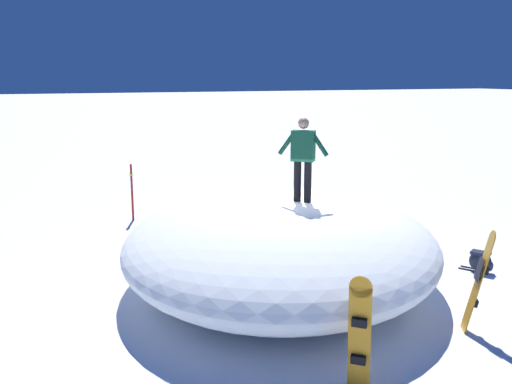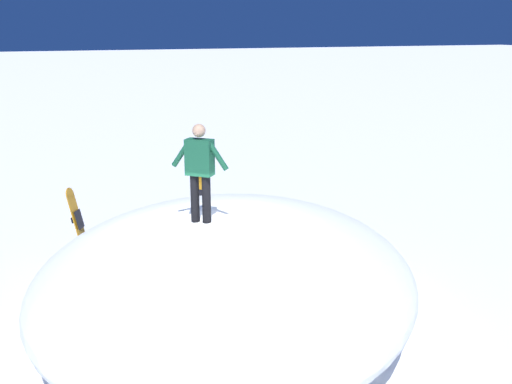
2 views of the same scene
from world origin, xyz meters
TOP-DOWN VIEW (x-y plane):
  - ground at (0.00, 0.00)m, footprint 240.00×240.00m
  - snow_mound at (0.06, -0.27)m, footprint 9.36×8.65m
  - snowboarder_standing at (0.35, 0.04)m, footprint 0.71×0.78m
  - snowboard_primary_upright at (4.03, -1.01)m, footprint 0.29×0.30m
  - snowboard_secondary_upright at (3.23, 1.71)m, footprint 0.44×0.47m

SIDE VIEW (x-z plane):
  - ground at x=0.00m, z-range 0.00..0.00m
  - snowboard_primary_upright at x=4.03m, z-range 0.03..1.63m
  - snow_mound at x=0.06m, z-range 0.00..1.68m
  - snowboard_secondary_upright at x=3.23m, z-range 0.03..1.71m
  - snowboarder_standing at x=0.35m, z-range 1.78..3.36m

